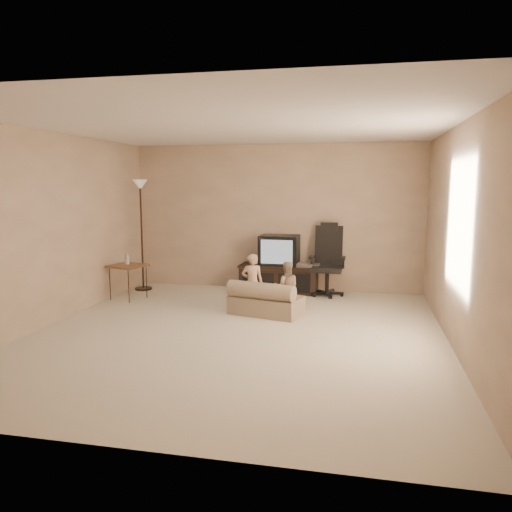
{
  "coord_description": "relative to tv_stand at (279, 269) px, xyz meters",
  "views": [
    {
      "loc": [
        1.47,
        -5.74,
        1.84
      ],
      "look_at": [
        0.12,
        0.6,
        0.89
      ],
      "focal_mm": 35.0,
      "sensor_mm": 36.0,
      "label": 1
    }
  ],
  "objects": [
    {
      "name": "toddler_right",
      "position": [
        0.32,
        -1.33,
        -0.03
      ],
      "size": [
        0.39,
        0.25,
        0.74
      ],
      "primitive_type": "imported",
      "rotation": [
        0.0,
        0.0,
        3.3
      ],
      "color": "tan",
      "rests_on": "floor"
    },
    {
      "name": "child_sofa",
      "position": [
        0.05,
        -1.52,
        -0.21
      ],
      "size": [
        1.09,
        0.78,
        0.48
      ],
      "rotation": [
        0.0,
        0.0,
        -0.25
      ],
      "color": "tan",
      "rests_on": "floor"
    },
    {
      "name": "floor",
      "position": [
        -0.12,
        -2.49,
        -0.4
      ],
      "size": [
        5.5,
        5.5,
        0.0
      ],
      "primitive_type": "plane",
      "color": "beige",
      "rests_on": "ground"
    },
    {
      "name": "tv_stand",
      "position": [
        0.0,
        0.0,
        0.0
      ],
      "size": [
        1.36,
        0.53,
        0.97
      ],
      "rotation": [
        0.0,
        0.0,
        -0.03
      ],
      "color": "black",
      "rests_on": "floor"
    },
    {
      "name": "side_table",
      "position": [
        -2.27,
        -1.02,
        0.13
      ],
      "size": [
        0.63,
        0.63,
        0.75
      ],
      "rotation": [
        0.0,
        0.0,
        -0.31
      ],
      "color": "brown",
      "rests_on": "floor"
    },
    {
      "name": "toddler_left",
      "position": [
        -0.17,
        -1.38,
        0.02
      ],
      "size": [
        0.36,
        0.3,
        0.84
      ],
      "primitive_type": "imported",
      "rotation": [
        0.0,
        0.0,
        3.41
      ],
      "color": "tan",
      "rests_on": "floor"
    },
    {
      "name": "office_chair",
      "position": [
        0.82,
        -0.07,
        0.03
      ],
      "size": [
        0.58,
        0.6,
        1.19
      ],
      "rotation": [
        0.0,
        0.0,
        -0.02
      ],
      "color": "black",
      "rests_on": "floor"
    },
    {
      "name": "room_shell",
      "position": [
        -0.12,
        -2.49,
        1.12
      ],
      "size": [
        5.5,
        5.5,
        5.5
      ],
      "color": "silver",
      "rests_on": "floor"
    },
    {
      "name": "floor_lamp",
      "position": [
        -2.35,
        -0.31,
        0.98
      ],
      "size": [
        0.29,
        0.29,
        1.9
      ],
      "color": "black",
      "rests_on": "floor"
    }
  ]
}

